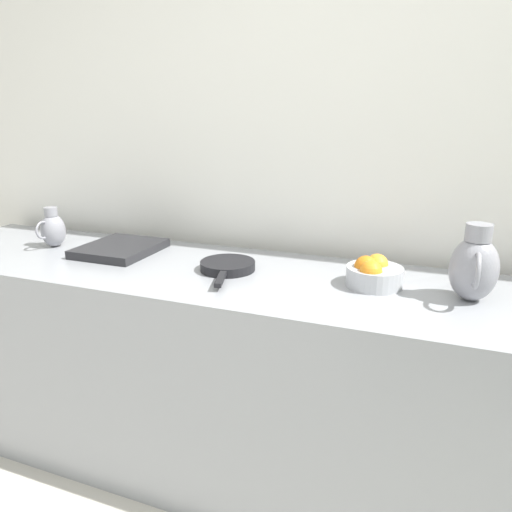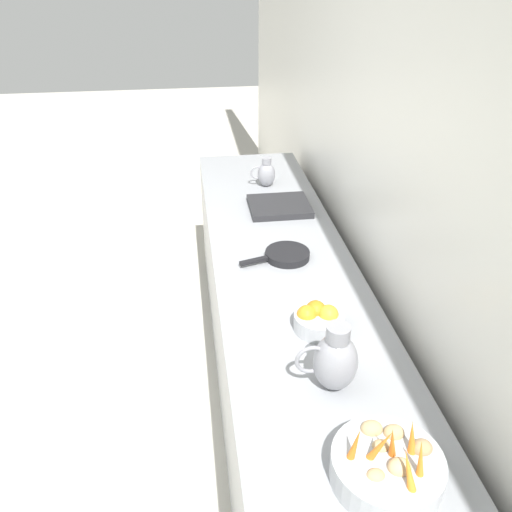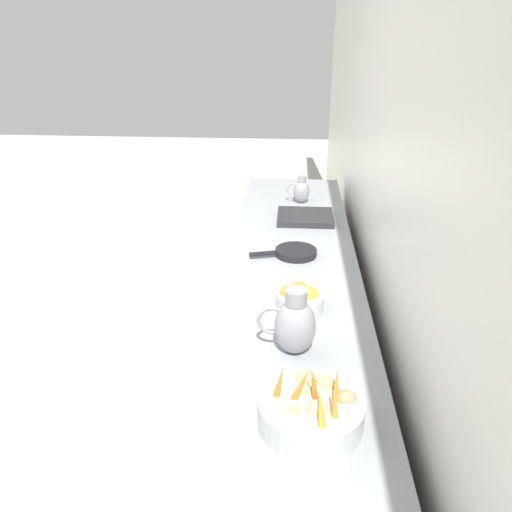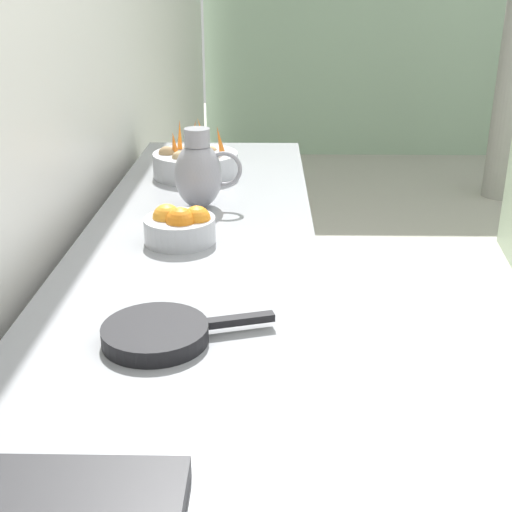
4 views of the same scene
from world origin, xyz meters
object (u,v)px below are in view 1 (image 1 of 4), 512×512
at_px(orange_bowl, 373,273).
at_px(skillet_on_counter, 227,266).
at_px(metal_pitcher_short, 53,229).
at_px(metal_pitcher_tall, 474,267).

distance_m(orange_bowl, skillet_on_counter, 0.55).
relative_size(metal_pitcher_short, skillet_on_counter, 0.52).
height_order(orange_bowl, skillet_on_counter, orange_bowl).
relative_size(orange_bowl, metal_pitcher_short, 1.08).
height_order(orange_bowl, metal_pitcher_short, metal_pitcher_short).
bearing_deg(metal_pitcher_tall, metal_pitcher_short, -91.22).
distance_m(orange_bowl, metal_pitcher_short, 1.43).
bearing_deg(skillet_on_counter, metal_pitcher_tall, 89.95).
bearing_deg(metal_pitcher_short, metal_pitcher_tall, 88.78).
bearing_deg(orange_bowl, metal_pitcher_tall, 85.73).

